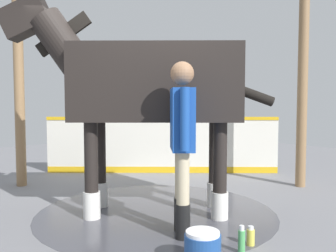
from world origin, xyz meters
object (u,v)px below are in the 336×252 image
at_px(handler, 182,135).
at_px(bottle_spray, 242,240).
at_px(bottle_shampoo, 251,236).
at_px(wash_bucket, 203,249).
at_px(horse, 147,87).

bearing_deg(handler, bottle_spray, -43.98).
xyz_separation_m(bottle_shampoo, bottle_spray, (0.05, -0.21, 0.03)).
bearing_deg(wash_bucket, bottle_shampoo, 88.62).
bearing_deg(horse, bottle_spray, 127.89).
xyz_separation_m(wash_bucket, bottle_spray, (0.07, 0.45, -0.03)).
bearing_deg(bottle_spray, horse, 175.18).
distance_m(wash_bucket, bottle_spray, 0.46).
distance_m(horse, handler, 1.00).
relative_size(bottle_shampoo, bottle_spray, 0.74).
bearing_deg(bottle_spray, bottle_shampoo, 103.26).
xyz_separation_m(handler, bottle_spray, (0.70, 0.08, -0.92)).
height_order(handler, wash_bucket, handler).
height_order(horse, bottle_shampoo, horse).
bearing_deg(horse, handler, 118.66).
bearing_deg(horse, wash_bucket, 111.14).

